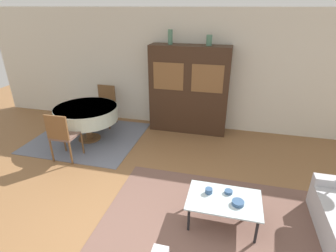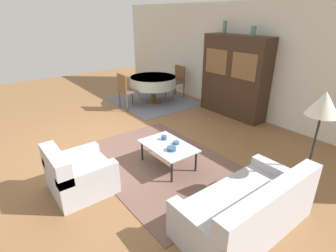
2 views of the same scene
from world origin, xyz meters
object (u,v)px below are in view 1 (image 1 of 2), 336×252
Objects in this scene: coffee_table at (224,201)px; bowl_small at (228,192)px; dining_table at (86,114)px; vase_short at (209,40)px; bowl at (238,203)px; cup at (209,191)px; vase_tall at (170,37)px; display_cabinet at (189,90)px; dining_chair_near at (62,134)px; dining_chair_far at (105,103)px.

coffee_table is 8.86× the size of bowl_small.
bowl_small is (3.06, -1.65, -0.19)m from dining_table.
bowl is at bearing -75.03° from vase_short.
vase_tall reaches higher than cup.
dining_table is 3.01m from vase_short.
display_cabinet is 2.05× the size of dining_chair_near.
dining_table is 12.18× the size of bowl_small.
vase_short is (0.39, 0.00, 1.09)m from display_cabinet.
bowl is (3.19, -2.73, -0.13)m from dining_chair_far.
vase_short is at bearing -176.05° from dining_chair_far.
dining_table is at bearing 90.00° from dining_chair_far.
dining_table is at bearing -156.54° from vase_short.
vase_short reaches higher than cup.
dining_chair_far is 2.23m from vase_tall.
dining_chair_far is 8.79× the size of bowl_small.
dining_chair_near is 6.15× the size of bowl.
coffee_table is 4.54× the size of vase_short.
cup is (2.80, -2.60, -0.12)m from dining_chair_far.
dining_table is 3.49m from bowl_small.
dining_table reaches higher than bowl.
display_cabinet is 6.52× the size of vase_tall.
dining_table reaches higher than bowl_small.
cup is (2.80, -1.71, -0.18)m from dining_table.
dining_table is at bearing 90.00° from dining_chair_near.
dining_chair_far is 3.82m from cup.
vase_short is at bearing 98.03° from cup.
cup is at bearing -166.47° from bowl_small.
bowl_small is at bearing -68.99° from display_cabinet.
vase_tall is (-0.44, 0.00, 1.13)m from display_cabinet.
dining_chair_far is at bearing 90.00° from dining_table.
dining_chair_far is at bearing -174.01° from vase_tall.
dining_chair_near reaches higher than cup.
display_cabinet is 2.95m from bowl_small.
display_cabinet reaches higher than bowl.
cup is at bearing 160.49° from coffee_table.
bowl is at bearing -19.85° from coffee_table.
bowl_small is at bearing -76.46° from vase_short.
dining_table is at bearing -152.70° from display_cabinet.
display_cabinet reaches higher than cup.
display_cabinet is 9.23× the size of vase_short.
dining_chair_near reaches higher than bowl.
cup is at bearing -66.26° from vase_tall.
vase_short reaches higher than dining_chair_near.
dining_chair_near is 4.50× the size of vase_short.
bowl_small is 0.51× the size of vase_short.
dining_chair_far is 2.85m from vase_short.
dining_chair_far is 3.98m from bowl_small.
dining_chair_near is 8.79× the size of bowl_small.
vase_short is (-0.65, 2.70, 1.65)m from bowl_small.
bowl_small is at bearing 13.53° from cup.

